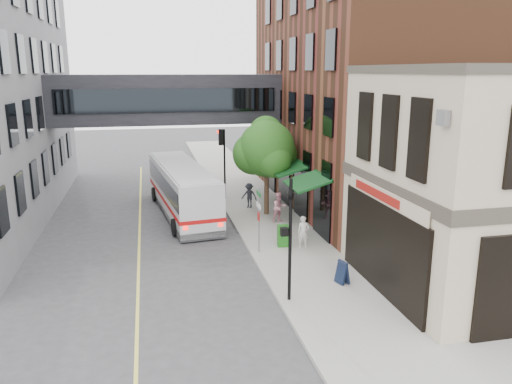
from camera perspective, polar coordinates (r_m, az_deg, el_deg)
name	(u,v)px	position (r m, az deg, el deg)	size (l,w,h in m)	color
ground	(294,331)	(16.88, 4.39, -15.60)	(120.00, 120.00, 0.00)	#38383A
sidewalk_main	(259,210)	(29.92, 0.38, -2.12)	(4.00, 60.00, 0.15)	gray
corner_building	(507,180)	(21.26, 26.79, 1.28)	(10.19, 8.12, 8.45)	#BBAB8F
brick_building	(381,91)	(32.43, 14.15, 11.10)	(13.76, 18.00, 14.00)	#58301B
skyway_bridge	(167,99)	(32.14, -10.10, 10.41)	(14.00, 3.18, 3.00)	black
traffic_signal_near	(289,225)	(17.56, 3.84, -3.79)	(0.44, 0.22, 4.60)	black
traffic_signal_far	(222,150)	(31.79, -3.88, 4.82)	(0.53, 0.28, 4.50)	black
street_sign_pole	(259,214)	(22.50, 0.32, -2.59)	(0.08, 0.75, 3.00)	gray
street_tree	(266,149)	(28.39, 1.12, 4.94)	(3.80, 3.20, 5.60)	#382619
lane_marking	(139,242)	(25.45, -13.20, -5.56)	(0.12, 40.00, 0.01)	#D8CC4C
bus	(182,188)	(29.39, -8.45, 0.50)	(3.59, 10.81, 2.85)	silver
pedestrian_a	(303,232)	(23.47, 5.44, -4.58)	(0.55, 0.36, 1.51)	beige
pedestrian_b	(279,207)	(27.25, 2.68, -1.76)	(0.81, 0.63, 1.66)	pink
pedestrian_c	(249,195)	(30.08, -0.78, -0.40)	(0.98, 0.56, 1.51)	#212229
newspaper_box	(283,236)	(23.66, 3.08, -5.02)	(0.51, 0.45, 1.01)	#195F15
sandwich_board	(342,272)	(19.97, 9.85, -9.01)	(0.33, 0.51, 0.92)	black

